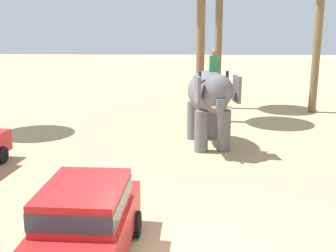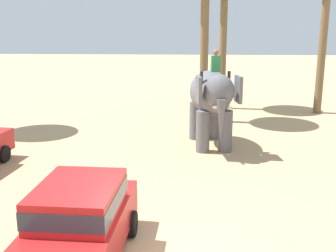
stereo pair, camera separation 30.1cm
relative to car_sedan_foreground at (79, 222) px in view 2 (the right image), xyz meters
name	(u,v)px [view 2 (the right image)]	position (x,y,z in m)	size (l,w,h in m)	color
car_sedan_foreground	(79,222)	(0.00, 0.00, 0.00)	(2.00, 4.16, 1.70)	red
elephant_with_mahout	(212,97)	(3.03, 8.60, 1.06)	(2.05, 3.98, 3.88)	slate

